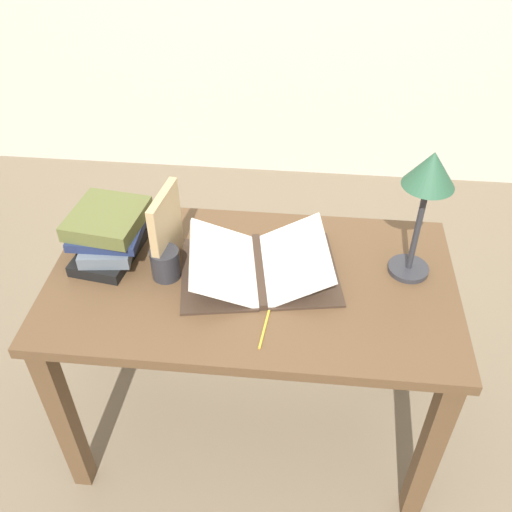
{
  "coord_description": "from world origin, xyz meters",
  "views": [
    {
      "loc": [
        0.14,
        -1.25,
        1.91
      ],
      "look_at": [
        0.01,
        0.01,
        0.82
      ],
      "focal_mm": 40.0,
      "sensor_mm": 36.0,
      "label": 1
    }
  ],
  "objects": [
    {
      "name": "book_standing_upright",
      "position": [
        -0.26,
        0.05,
        0.87
      ],
      "size": [
        0.05,
        0.19,
        0.25
      ],
      "rotation": [
        0.0,
        0.0,
        -0.15
      ],
      "color": "tan",
      "rests_on": "reading_desk"
    },
    {
      "name": "coffee_mug",
      "position": [
        -0.26,
        -0.01,
        0.79
      ],
      "size": [
        0.09,
        0.12,
        0.1
      ],
      "rotation": [
        0.0,
        0.0,
        1.69
      ],
      "color": "#28282D",
      "rests_on": "reading_desk"
    },
    {
      "name": "open_book",
      "position": [
        0.02,
        0.03,
        0.77
      ],
      "size": [
        0.52,
        0.41,
        0.1
      ],
      "rotation": [
        0.0,
        0.0,
        0.17
      ],
      "color": "#38281E",
      "rests_on": "reading_desk"
    },
    {
      "name": "pencil",
      "position": [
        0.06,
        -0.19,
        0.74
      ],
      "size": [
        0.02,
        0.16,
        0.01
      ],
      "rotation": [
        0.0,
        0.0,
        -0.1
      ],
      "color": "gold",
      "rests_on": "reading_desk"
    },
    {
      "name": "book_stack_tall",
      "position": [
        -0.45,
        0.09,
        0.82
      ],
      "size": [
        0.24,
        0.32,
        0.15
      ],
      "color": "black",
      "rests_on": "reading_desk"
    },
    {
      "name": "ground_plane",
      "position": [
        0.0,
        0.0,
        0.0
      ],
      "size": [
        12.0,
        12.0,
        0.0
      ],
      "primitive_type": "plane",
      "color": "#70604C"
    },
    {
      "name": "reading_desk",
      "position": [
        0.0,
        0.0,
        0.63
      ],
      "size": [
        1.22,
        0.68,
        0.74
      ],
      "color": "brown",
      "rests_on": "ground_plane"
    },
    {
      "name": "reading_lamp",
      "position": [
        0.47,
        0.08,
        1.06
      ],
      "size": [
        0.14,
        0.14,
        0.41
      ],
      "color": "#2D2D33",
      "rests_on": "reading_desk"
    }
  ]
}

